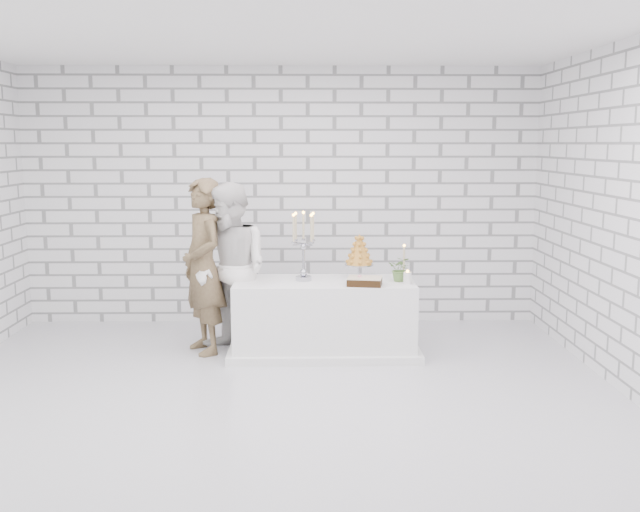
{
  "coord_description": "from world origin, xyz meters",
  "views": [
    {
      "loc": [
        0.31,
        -5.95,
        2.12
      ],
      "look_at": [
        0.42,
        0.86,
        1.05
      ],
      "focal_mm": 40.36,
      "sensor_mm": 36.0,
      "label": 1
    }
  ],
  "objects_px": {
    "candelabra": "(304,246)",
    "croquembouche": "(359,256)",
    "cake_table": "(324,317)",
    "bride": "(231,269)",
    "groom": "(203,266)"
  },
  "relations": [
    {
      "from": "candelabra",
      "to": "croquembouche",
      "type": "relative_size",
      "value": 1.53
    },
    {
      "from": "cake_table",
      "to": "candelabra",
      "type": "bearing_deg",
      "value": 175.49
    },
    {
      "from": "bride",
      "to": "croquembouche",
      "type": "height_order",
      "value": "bride"
    },
    {
      "from": "groom",
      "to": "candelabra",
      "type": "bearing_deg",
      "value": 58.07
    },
    {
      "from": "cake_table",
      "to": "bride",
      "type": "xyz_separation_m",
      "value": [
        -0.93,
        -0.0,
        0.5
      ]
    },
    {
      "from": "bride",
      "to": "croquembouche",
      "type": "xyz_separation_m",
      "value": [
        1.29,
        0.16,
        0.11
      ]
    },
    {
      "from": "groom",
      "to": "croquembouche",
      "type": "distance_m",
      "value": 1.59
    },
    {
      "from": "groom",
      "to": "croquembouche",
      "type": "relative_size",
      "value": 3.88
    },
    {
      "from": "croquembouche",
      "to": "bride",
      "type": "bearing_deg",
      "value": -173.09
    },
    {
      "from": "groom",
      "to": "croquembouche",
      "type": "xyz_separation_m",
      "value": [
        1.58,
        0.1,
        0.09
      ]
    },
    {
      "from": "groom",
      "to": "bride",
      "type": "distance_m",
      "value": 0.3
    },
    {
      "from": "cake_table",
      "to": "bride",
      "type": "distance_m",
      "value": 1.05
    },
    {
      "from": "cake_table",
      "to": "croquembouche",
      "type": "distance_m",
      "value": 0.72
    },
    {
      "from": "groom",
      "to": "bride",
      "type": "xyz_separation_m",
      "value": [
        0.29,
        -0.06,
        -0.02
      ]
    },
    {
      "from": "cake_table",
      "to": "groom",
      "type": "bearing_deg",
      "value": 177.2
    }
  ]
}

